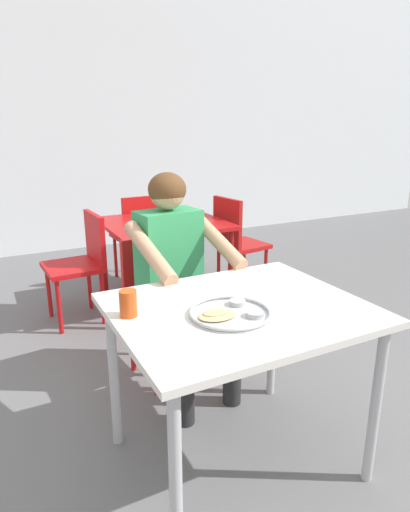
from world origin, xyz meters
TOP-DOWN VIEW (x-y plane):
  - ground_plane at (0.00, 0.00)m, footprint 12.00×12.00m
  - back_wall at (0.00, 4.06)m, footprint 12.00×0.12m
  - table_foreground at (-0.05, 0.05)m, footprint 1.01×0.83m
  - thali_tray at (-0.12, -0.01)m, footprint 0.32×0.32m
  - drinking_cup at (-0.47, 0.16)m, footprint 0.07×0.07m
  - chair_foreground at (-0.05, 0.93)m, footprint 0.45×0.43m
  - diner_foreground at (-0.03, 0.72)m, footprint 0.54×0.58m
  - table_background_red at (0.38, 1.92)m, footprint 0.95×0.90m
  - chair_red_left at (-0.30, 1.90)m, footprint 0.43×0.45m
  - chair_red_right at (1.03, 1.86)m, footprint 0.44×0.43m
  - chair_red_far at (0.35, 2.52)m, footprint 0.41×0.43m

SIDE VIEW (x-z plane):
  - ground_plane at x=0.00m, z-range -0.05..0.00m
  - chair_red_left at x=-0.30m, z-range 0.08..0.90m
  - chair_foreground at x=-0.05m, z-range 0.08..0.91m
  - chair_red_far at x=0.35m, z-range 0.07..0.91m
  - chair_red_right at x=1.03m, z-range 0.06..0.93m
  - table_background_red at x=0.38m, z-range 0.28..0.98m
  - table_foreground at x=-0.05m, z-range 0.29..1.05m
  - diner_foreground at x=-0.03m, z-range 0.12..1.34m
  - thali_tray at x=-0.12m, z-range 0.75..0.78m
  - drinking_cup at x=-0.47m, z-range 0.76..0.86m
  - back_wall at x=0.00m, z-range 0.00..3.40m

